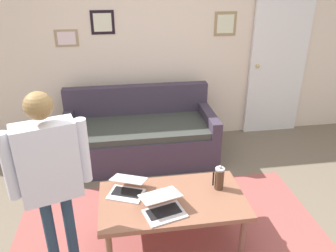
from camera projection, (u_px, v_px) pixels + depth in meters
The scene contains 10 objects.
ground_plane at pixel (187, 242), 3.02m from camera, with size 7.68×7.68×0.00m, color #6E6251.
area_rug at pixel (174, 248), 2.95m from camera, with size 2.86×2.02×0.01m, color #A0504C.
back_wall at pixel (155, 43), 4.42m from camera, with size 7.04×0.11×2.70m.
interior_door at pixel (278, 64), 4.71m from camera, with size 0.82×0.09×2.05m.
couch at pixel (140, 136), 4.26m from camera, with size 1.87×0.87×0.88m.
coffee_table at pixel (173, 203), 2.87m from camera, with size 1.24×0.69×0.47m.
laptop_left at pixel (163, 207), 2.67m from camera, with size 0.39×0.39×0.14m.
laptop_center at pixel (127, 189), 2.90m from camera, with size 0.38×0.38×0.14m.
french_press at pixel (219, 178), 2.93m from camera, with size 0.10×0.08×0.24m.
person_standing at pixel (50, 171), 2.26m from camera, with size 0.56×0.28×1.57m.
Camera 1 is at (0.52, 2.23, 2.24)m, focal length 35.71 mm.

